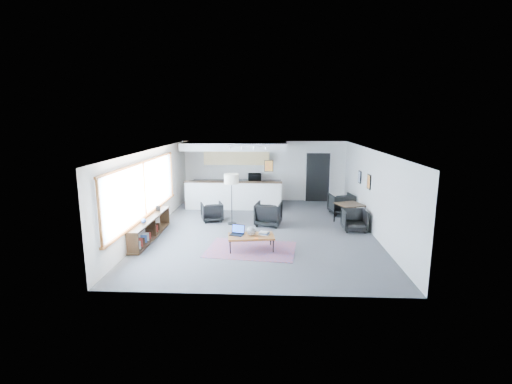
{
  "coord_description": "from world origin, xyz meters",
  "views": [
    {
      "loc": [
        0.38,
        -11.55,
        3.57
      ],
      "look_at": [
        -0.19,
        0.4,
        1.18
      ],
      "focal_mm": 26.0,
      "sensor_mm": 36.0,
      "label": 1
    }
  ],
  "objects_px": {
    "armchair_right": "(268,213)",
    "dining_chair_far": "(341,204)",
    "coffee_table": "(251,236)",
    "book_stack": "(264,233)",
    "laptop": "(238,232)",
    "ceramic_pot": "(251,231)",
    "dining_chair_near": "(354,221)",
    "dining_table": "(350,206)",
    "floor_lamp": "(231,181)",
    "microwave": "(254,176)",
    "armchair_left": "(212,211)"
  },
  "relations": [
    {
      "from": "laptop",
      "to": "armchair_right",
      "type": "bearing_deg",
      "value": 86.08
    },
    {
      "from": "ceramic_pot",
      "to": "microwave",
      "type": "bearing_deg",
      "value": 92.11
    },
    {
      "from": "armchair_right",
      "to": "floor_lamp",
      "type": "height_order",
      "value": "floor_lamp"
    },
    {
      "from": "book_stack",
      "to": "dining_chair_far",
      "type": "bearing_deg",
      "value": 54.74
    },
    {
      "from": "armchair_right",
      "to": "floor_lamp",
      "type": "distance_m",
      "value": 1.65
    },
    {
      "from": "dining_chair_far",
      "to": "ceramic_pot",
      "type": "bearing_deg",
      "value": 42.03
    },
    {
      "from": "laptop",
      "to": "armchair_right",
      "type": "xyz_separation_m",
      "value": [
        0.82,
        2.33,
        -0.05
      ]
    },
    {
      "from": "dining_table",
      "to": "dining_chair_near",
      "type": "xyz_separation_m",
      "value": [
        0.0,
        -0.83,
        -0.31
      ]
    },
    {
      "from": "book_stack",
      "to": "floor_lamp",
      "type": "bearing_deg",
      "value": 115.6
    },
    {
      "from": "dining_table",
      "to": "laptop",
      "type": "bearing_deg",
      "value": -143.49
    },
    {
      "from": "armchair_right",
      "to": "dining_chair_far",
      "type": "distance_m",
      "value": 3.18
    },
    {
      "from": "coffee_table",
      "to": "dining_chair_far",
      "type": "relative_size",
      "value": 1.83
    },
    {
      "from": "coffee_table",
      "to": "book_stack",
      "type": "relative_size",
      "value": 3.99
    },
    {
      "from": "armchair_left",
      "to": "ceramic_pot",
      "type": "bearing_deg",
      "value": 100.27
    },
    {
      "from": "ceramic_pot",
      "to": "floor_lamp",
      "type": "xyz_separation_m",
      "value": [
        -0.82,
        2.5,
        0.97
      ]
    },
    {
      "from": "coffee_table",
      "to": "ceramic_pot",
      "type": "height_order",
      "value": "ceramic_pot"
    },
    {
      "from": "book_stack",
      "to": "dining_table",
      "type": "xyz_separation_m",
      "value": [
        2.86,
        2.67,
        0.18
      ]
    },
    {
      "from": "coffee_table",
      "to": "book_stack",
      "type": "distance_m",
      "value": 0.37
    },
    {
      "from": "floor_lamp",
      "to": "dining_table",
      "type": "bearing_deg",
      "value": 3.43
    },
    {
      "from": "book_stack",
      "to": "armchair_right",
      "type": "relative_size",
      "value": 0.39
    },
    {
      "from": "microwave",
      "to": "dining_table",
      "type": "bearing_deg",
      "value": -50.41
    },
    {
      "from": "armchair_right",
      "to": "dining_chair_far",
      "type": "height_order",
      "value": "armchair_right"
    },
    {
      "from": "dining_chair_near",
      "to": "dining_chair_far",
      "type": "xyz_separation_m",
      "value": [
        -0.05,
        2.14,
        0.04
      ]
    },
    {
      "from": "coffee_table",
      "to": "dining_chair_near",
      "type": "distance_m",
      "value": 3.74
    },
    {
      "from": "dining_chair_near",
      "to": "armchair_right",
      "type": "bearing_deg",
      "value": 168.32
    },
    {
      "from": "floor_lamp",
      "to": "coffee_table",
      "type": "bearing_deg",
      "value": -72.07
    },
    {
      "from": "ceramic_pot",
      "to": "floor_lamp",
      "type": "height_order",
      "value": "floor_lamp"
    },
    {
      "from": "laptop",
      "to": "dining_table",
      "type": "xyz_separation_m",
      "value": [
        3.6,
        2.66,
        0.15
      ]
    },
    {
      "from": "coffee_table",
      "to": "floor_lamp",
      "type": "bearing_deg",
      "value": 100.21
    },
    {
      "from": "dining_table",
      "to": "ceramic_pot",
      "type": "bearing_deg",
      "value": -139.51
    },
    {
      "from": "coffee_table",
      "to": "book_stack",
      "type": "bearing_deg",
      "value": 4.63
    },
    {
      "from": "floor_lamp",
      "to": "dining_chair_far",
      "type": "bearing_deg",
      "value": 21.26
    },
    {
      "from": "coffee_table",
      "to": "laptop",
      "type": "height_order",
      "value": "laptop"
    },
    {
      "from": "laptop",
      "to": "floor_lamp",
      "type": "relative_size",
      "value": 0.25
    },
    {
      "from": "laptop",
      "to": "floor_lamp",
      "type": "xyz_separation_m",
      "value": [
        -0.43,
        2.42,
        1.02
      ]
    },
    {
      "from": "laptop",
      "to": "book_stack",
      "type": "bearing_deg",
      "value": 14.78
    },
    {
      "from": "dining_table",
      "to": "microwave",
      "type": "bearing_deg",
      "value": 136.59
    },
    {
      "from": "armchair_right",
      "to": "book_stack",
      "type": "bearing_deg",
      "value": 97.77
    },
    {
      "from": "laptop",
      "to": "armchair_left",
      "type": "bearing_deg",
      "value": 128.57
    },
    {
      "from": "coffee_table",
      "to": "dining_chair_far",
      "type": "distance_m",
      "value": 5.15
    },
    {
      "from": "dining_chair_near",
      "to": "ceramic_pot",
      "type": "bearing_deg",
      "value": -150.76
    },
    {
      "from": "laptop",
      "to": "armchair_right",
      "type": "height_order",
      "value": "armchair_right"
    },
    {
      "from": "laptop",
      "to": "dining_chair_far",
      "type": "distance_m",
      "value": 5.32
    },
    {
      "from": "armchair_right",
      "to": "dining_chair_near",
      "type": "relative_size",
      "value": 1.33
    },
    {
      "from": "ceramic_pot",
      "to": "dining_chair_near",
      "type": "bearing_deg",
      "value": 30.74
    },
    {
      "from": "laptop",
      "to": "ceramic_pot",
      "type": "bearing_deg",
      "value": 4.36
    },
    {
      "from": "floor_lamp",
      "to": "dining_chair_near",
      "type": "height_order",
      "value": "floor_lamp"
    },
    {
      "from": "armchair_left",
      "to": "dining_table",
      "type": "height_order",
      "value": "armchair_left"
    },
    {
      "from": "book_stack",
      "to": "microwave",
      "type": "relative_size",
      "value": 0.61
    },
    {
      "from": "dining_chair_far",
      "to": "coffee_table",
      "type": "bearing_deg",
      "value": 42.03
    }
  ]
}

